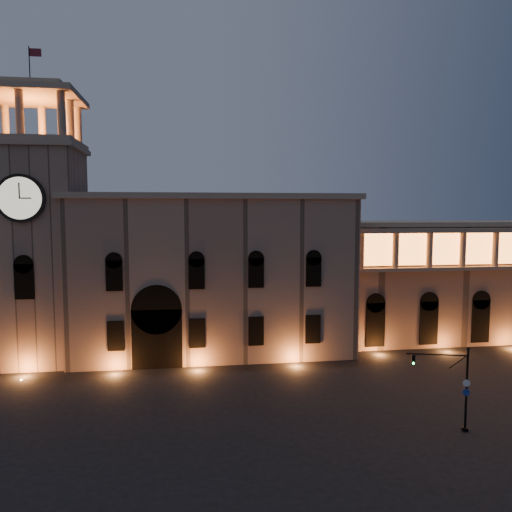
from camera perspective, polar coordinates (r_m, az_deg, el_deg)
The scene contains 5 objects.
ground at distance 37.66m, azimuth 0.43°, elevation -19.65°, with size 160.00×160.00×0.00m, color black.
government_building at distance 56.25m, azimuth -4.98°, elevation -2.01°, with size 30.80×12.80×17.60m.
clock_tower at distance 56.99m, azimuth -23.79°, elevation 1.42°, with size 9.80×9.80×32.40m.
colonnade_wing at distance 69.12m, azimuth 24.44°, elevation -2.31°, with size 40.60×11.50×14.50m.
traffic_light at distance 39.63m, azimuth 21.84°, elevation -13.70°, with size 4.35×1.47×6.18m.
Camera 1 is at (-5.08, -33.79, 15.85)m, focal length 35.00 mm.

